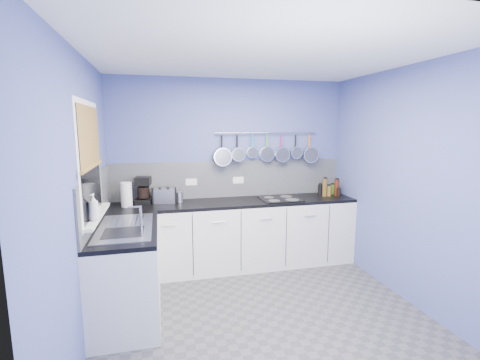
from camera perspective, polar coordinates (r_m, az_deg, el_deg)
name	(u,v)px	position (r m, az deg, el deg)	size (l,w,h in m)	color
floor	(262,314)	(3.67, 3.77, -21.69)	(3.20, 3.00, 0.02)	#47474C
ceiling	(265,54)	(3.22, 4.27, 20.56)	(3.20, 3.00, 0.02)	white
wall_back	(231,171)	(4.66, -1.59, 1.45)	(3.20, 0.02, 2.50)	#495395
wall_front	(351,246)	(1.88, 18.23, -10.52)	(3.20, 0.02, 2.50)	#495395
wall_left	(81,200)	(3.14, -25.32, -3.14)	(0.02, 3.00, 2.50)	#495395
wall_right	(408,185)	(4.00, 26.57, -0.77)	(0.02, 3.00, 2.50)	#495395
backsplash_back	(231,179)	(4.65, -1.53, 0.20)	(3.20, 0.02, 0.50)	gray
backsplash_left	(97,197)	(3.73, -23.06, -2.74)	(0.02, 1.80, 0.50)	gray
cabinet_run_back	(236,235)	(4.55, -0.73, -9.35)	(3.20, 0.60, 0.86)	silver
worktop_back	(236,202)	(4.43, -0.74, -3.82)	(3.20, 0.60, 0.04)	black
cabinet_run_left	(128,273)	(3.62, -18.47, -14.79)	(0.60, 1.20, 0.86)	silver
worktop_left	(125,230)	(3.47, -18.84, -7.96)	(0.60, 1.20, 0.04)	black
window_frame	(90,161)	(3.38, -24.07, 2.90)	(0.01, 1.00, 1.10)	white
window_glass	(91,161)	(3.38, -23.99, 2.91)	(0.01, 0.90, 1.00)	black
bamboo_blind	(90,137)	(3.36, -24.10, 6.73)	(0.01, 0.90, 0.55)	olive
window_sill	(97,216)	(3.46, -23.11, -5.58)	(0.10, 0.98, 0.03)	white
sink_unit	(125,227)	(3.46, -18.87, -7.58)	(0.50, 0.95, 0.01)	silver
mixer_tap	(141,218)	(3.24, -16.43, -6.26)	(0.12, 0.08, 0.26)	silver
socket_left	(191,182)	(4.56, -8.27, -0.33)	(0.15, 0.01, 0.09)	white
socket_right	(238,180)	(4.66, -0.30, -0.03)	(0.15, 0.01, 0.09)	white
pot_rail	(267,133)	(4.69, 4.58, 7.97)	(0.02, 0.02, 1.45)	silver
soap_bottle_a	(93,207)	(3.21, -23.58, -4.26)	(0.09, 0.09, 0.24)	white
soap_bottle_b	(95,209)	(3.29, -23.31, -4.52)	(0.08, 0.08, 0.17)	white
paper_towel	(126,195)	(4.31, -18.70, -2.36)	(0.13, 0.13, 0.30)	white
coffee_maker	(144,190)	(4.41, -16.03, -1.70)	(0.19, 0.21, 0.34)	black
toaster	(164,196)	(4.42, -12.73, -2.59)	(0.28, 0.16, 0.18)	silver
canister	(179,197)	(4.41, -10.23, -2.87)	(0.09, 0.09, 0.13)	silver
hob	(280,199)	(4.55, 6.85, -3.21)	(0.52, 0.46, 0.01)	black
pan_0	(222,149)	(4.53, -3.10, 5.19)	(0.25, 0.12, 0.44)	silver
pan_1	(237,147)	(4.57, -0.49, 5.61)	(0.19, 0.12, 0.38)	silver
pan_2	(252,146)	(4.63, 2.08, 5.86)	(0.15, 0.06, 0.34)	silver
pan_3	(267,147)	(4.69, 4.58, 5.56)	(0.21, 0.07, 0.40)	silver
pan_4	(281,147)	(4.76, 7.02, 5.50)	(0.22, 0.09, 0.41)	silver
pan_5	(295,146)	(4.84, 9.38, 5.75)	(0.17, 0.09, 0.36)	silver
pan_6	(309,148)	(4.92, 11.65, 5.39)	(0.24, 0.11, 0.43)	silver
condiment_0	(333,189)	(5.03, 15.41, -1.52)	(0.07, 0.07, 0.14)	#3F721E
condiment_1	(325,189)	(4.98, 14.19, -1.43)	(0.05, 0.05, 0.17)	#265919
condiment_2	(320,190)	(4.93, 13.46, -1.62)	(0.07, 0.07, 0.15)	black
condiment_3	(337,188)	(4.94, 16.07, -1.24)	(0.07, 0.07, 0.23)	#4C190C
condiment_4	(329,191)	(4.88, 14.82, -1.80)	(0.07, 0.07, 0.15)	brown
condiment_5	(325,187)	(4.84, 14.19, -1.23)	(0.07, 0.07, 0.25)	brown
condiment_6	(339,192)	(4.88, 16.36, -2.04)	(0.06, 0.06, 0.12)	black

